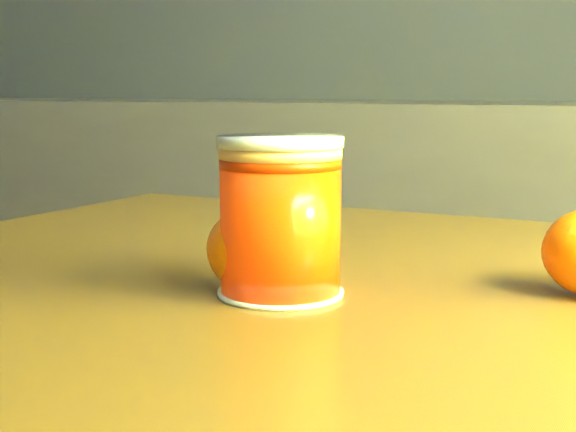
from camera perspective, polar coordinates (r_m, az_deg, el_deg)
The scene contains 3 objects.
kitchen_counter at distance 2.17m, azimuth -3.11°, elevation -3.78°, with size 3.15×0.60×0.90m, color #504F54.
juice_glass at distance 0.55m, azimuth -0.54°, elevation -0.11°, with size 0.09×0.09×0.11m.
orange_front at distance 0.57m, azimuth -2.27°, elevation -2.34°, with size 0.07×0.07×0.06m, color orange.
Camera 1 is at (1.12, -0.35, 0.93)m, focal length 50.00 mm.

